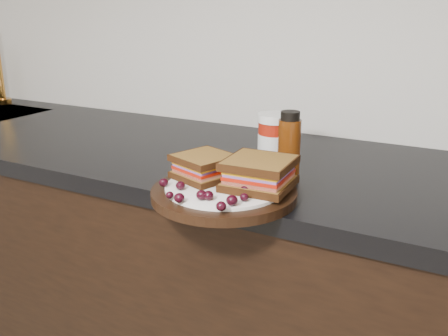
{
  "coord_description": "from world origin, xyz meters",
  "views": [
    {
      "loc": [
        0.58,
        0.65,
        1.25
      ],
      "look_at": [
        0.15,
        1.44,
        0.96
      ],
      "focal_mm": 40.0,
      "sensor_mm": 36.0,
      "label": 1
    }
  ],
  "objects_px": {
    "condiment_jar": "(275,139)",
    "oil_bottle": "(289,143)",
    "sandwich_left": "(204,167)",
    "plate": "(224,193)"
  },
  "relations": [
    {
      "from": "plate",
      "to": "condiment_jar",
      "type": "distance_m",
      "value": 0.25
    },
    {
      "from": "plate",
      "to": "oil_bottle",
      "type": "bearing_deg",
      "value": 75.44
    },
    {
      "from": "condiment_jar",
      "to": "oil_bottle",
      "type": "relative_size",
      "value": 0.87
    },
    {
      "from": "oil_bottle",
      "to": "condiment_jar",
      "type": "bearing_deg",
      "value": 140.63
    },
    {
      "from": "plate",
      "to": "sandwich_left",
      "type": "relative_size",
      "value": 2.68
    },
    {
      "from": "sandwich_left",
      "to": "condiment_jar",
      "type": "distance_m",
      "value": 0.23
    },
    {
      "from": "plate",
      "to": "sandwich_left",
      "type": "xyz_separation_m",
      "value": [
        -0.06,
        0.02,
        0.04
      ]
    },
    {
      "from": "oil_bottle",
      "to": "sandwich_left",
      "type": "bearing_deg",
      "value": -121.32
    },
    {
      "from": "sandwich_left",
      "to": "condiment_jar",
      "type": "xyz_separation_m",
      "value": [
        0.06,
        0.22,
        0.01
      ]
    },
    {
      "from": "plate",
      "to": "condiment_jar",
      "type": "bearing_deg",
      "value": 89.81
    }
  ]
}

